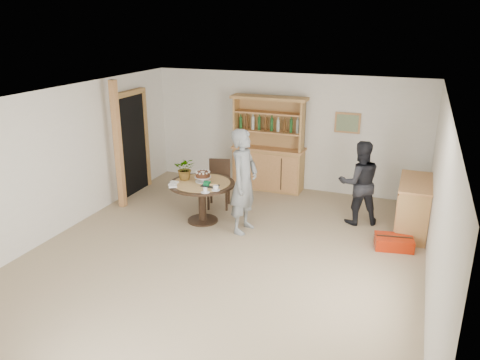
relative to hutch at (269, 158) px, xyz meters
name	(u,v)px	position (x,y,z in m)	size (l,w,h in m)	color
ground	(224,255)	(0.30, -3.24, -0.69)	(7.00, 7.00, 0.00)	tan
room_shell	(223,150)	(0.30, -3.23, 1.05)	(6.04, 7.04, 2.52)	white
doorway	(132,142)	(-2.63, -1.24, 0.42)	(0.13, 1.10, 2.18)	black
pine_post	(118,146)	(-2.40, -2.04, 0.56)	(0.12, 0.12, 2.50)	tan
hutch	(269,158)	(0.00, 0.00, 0.00)	(1.62, 0.54, 2.04)	tan
sideboard	(414,207)	(3.04, -1.24, -0.22)	(0.54, 1.26, 0.94)	tan
dining_table	(202,190)	(-0.59, -2.14, -0.08)	(1.20, 1.20, 0.76)	black
dining_chair	(219,180)	(-0.61, -1.31, -0.15)	(0.52, 0.52, 0.95)	black
birthday_cake	(203,175)	(-0.59, -2.09, 0.19)	(0.30, 0.30, 0.20)	white
flower_vase	(185,168)	(-0.94, -2.09, 0.28)	(0.38, 0.33, 0.42)	#3F7233
gift_tray	(210,185)	(-0.37, -2.26, 0.10)	(0.30, 0.20, 0.08)	black
coffee_cup_a	(216,188)	(-0.19, -2.42, 0.11)	(0.15, 0.15, 0.09)	white
coffee_cup_b	(205,191)	(-0.31, -2.59, 0.11)	(0.15, 0.15, 0.08)	white
napkins	(173,184)	(-1.00, -2.45, 0.09)	(0.24, 0.33, 0.03)	white
teen_boy	(244,181)	(0.26, -2.24, 0.23)	(0.67, 0.44, 1.83)	slate
adult_person	(359,183)	(2.08, -1.17, 0.09)	(0.75, 0.59, 1.55)	black
red_suitcase	(394,242)	(2.80, -2.00, -0.59)	(0.66, 0.50, 0.21)	#B82409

